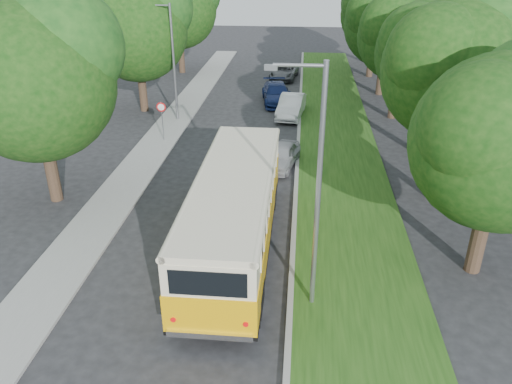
# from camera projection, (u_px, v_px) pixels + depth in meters

# --- Properties ---
(ground) EXTENTS (120.00, 120.00, 0.00)m
(ground) POSITION_uv_depth(u_px,v_px,m) (198.00, 255.00, 19.12)
(ground) COLOR #242427
(ground) RESTS_ON ground
(curb) EXTENTS (0.20, 70.00, 0.15)m
(curb) POSITION_uv_depth(u_px,v_px,m) (295.00, 198.00, 23.24)
(curb) COLOR gray
(curb) RESTS_ON ground
(grass_verge) EXTENTS (4.50, 70.00, 0.13)m
(grass_verge) POSITION_uv_depth(u_px,v_px,m) (346.00, 201.00, 23.05)
(grass_verge) COLOR #1E4612
(grass_verge) RESTS_ON ground
(sidewalk) EXTENTS (2.20, 70.00, 0.12)m
(sidewalk) POSITION_uv_depth(u_px,v_px,m) (120.00, 191.00, 23.95)
(sidewalk) COLOR gray
(sidewalk) RESTS_ON ground
(treeline) EXTENTS (24.27, 41.91, 9.46)m
(treeline) POSITION_uv_depth(u_px,v_px,m) (296.00, 27.00, 32.26)
(treeline) COLOR #332319
(treeline) RESTS_ON ground
(lamppost_near) EXTENTS (1.71, 0.16, 8.00)m
(lamppost_near) POSITION_uv_depth(u_px,v_px,m) (316.00, 185.00, 14.59)
(lamppost_near) COLOR gray
(lamppost_near) RESTS_ON ground
(lamppost_far) EXTENTS (1.71, 0.16, 7.50)m
(lamppost_far) POSITION_uv_depth(u_px,v_px,m) (172.00, 59.00, 31.94)
(lamppost_far) COLOR gray
(lamppost_far) RESTS_ON ground
(warning_sign) EXTENTS (0.56, 0.10, 2.50)m
(warning_sign) POSITION_uv_depth(u_px,v_px,m) (162.00, 114.00, 29.41)
(warning_sign) COLOR gray
(warning_sign) RESTS_ON ground
(vintage_bus) EXTENTS (2.84, 11.01, 3.27)m
(vintage_bus) POSITION_uv_depth(u_px,v_px,m) (235.00, 214.00, 18.69)
(vintage_bus) COLOR #FBB307
(vintage_bus) RESTS_ON ground
(car_silver) EXTENTS (2.25, 3.90, 1.25)m
(car_silver) POSITION_uv_depth(u_px,v_px,m) (281.00, 156.00, 26.51)
(car_silver) COLOR #ABACB0
(car_silver) RESTS_ON ground
(car_white) EXTENTS (2.06, 4.62, 1.47)m
(car_white) POSITION_uv_depth(u_px,v_px,m) (291.00, 106.00, 34.24)
(car_white) COLOR white
(car_white) RESTS_ON ground
(car_blue) EXTENTS (2.68, 5.15, 1.43)m
(car_blue) POSITION_uv_depth(u_px,v_px,m) (277.00, 94.00, 37.18)
(car_blue) COLOR navy
(car_blue) RESTS_ON ground
(car_grey) EXTENTS (2.67, 4.86, 1.29)m
(car_grey) POSITION_uv_depth(u_px,v_px,m) (284.00, 71.00, 44.01)
(car_grey) COLOR #5A5D62
(car_grey) RESTS_ON ground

